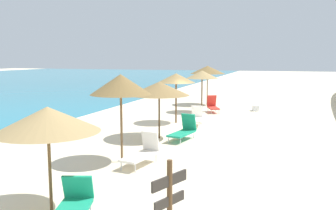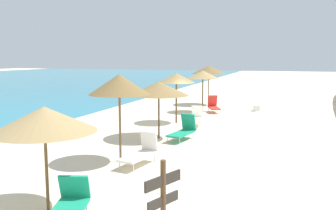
{
  "view_description": "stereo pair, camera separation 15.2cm",
  "coord_description": "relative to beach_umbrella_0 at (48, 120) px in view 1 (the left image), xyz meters",
  "views": [
    {
      "loc": [
        -16.56,
        -3.98,
        3.51
      ],
      "look_at": [
        0.01,
        1.39,
        1.21
      ],
      "focal_mm": 38.64,
      "sensor_mm": 36.0,
      "label": 1
    },
    {
      "loc": [
        -16.51,
        -4.12,
        3.51
      ],
      "look_at": [
        0.01,
        1.39,
        1.21
      ],
      "focal_mm": 38.64,
      "sensor_mm": 36.0,
      "label": 2
    }
  ],
  "objects": [
    {
      "name": "ground_plane",
      "position": [
        9.86,
        -1.01,
        -2.14
      ],
      "size": [
        160.0,
        160.0,
        0.0
      ],
      "primitive_type": "plane",
      "color": "beige"
    },
    {
      "name": "beach_umbrella_0",
      "position": [
        0.0,
        0.0,
        0.0
      ],
      "size": [
        2.33,
        2.33,
        2.43
      ],
      "color": "brown",
      "rests_on": "ground_plane"
    },
    {
      "name": "beach_umbrella_1",
      "position": [
        4.1,
        0.15,
        0.48
      ],
      "size": [
        2.03,
        2.03,
        2.97
      ],
      "color": "brown",
      "rests_on": "ground_plane"
    },
    {
      "name": "beach_umbrella_2",
      "position": [
        7.9,
        0.15,
        0.04
      ],
      "size": [
        2.61,
        2.61,
        2.47
      ],
      "color": "brown",
      "rests_on": "ground_plane"
    },
    {
      "name": "beach_umbrella_3",
      "position": [
        11.71,
        0.53,
        0.27
      ],
      "size": [
        2.02,
        2.02,
        2.67
      ],
      "color": "brown",
      "rests_on": "ground_plane"
    },
    {
      "name": "beach_umbrella_4",
      "position": [
        15.91,
        0.06,
        0.28
      ],
      "size": [
        2.05,
        2.05,
        2.68
      ],
      "color": "brown",
      "rests_on": "ground_plane"
    },
    {
      "name": "beach_umbrella_5",
      "position": [
        19.6,
        0.48,
        0.46
      ],
      "size": [
        2.55,
        2.55,
        2.9
      ],
      "color": "brown",
      "rests_on": "ground_plane"
    },
    {
      "name": "lounge_chair_0",
      "position": [
        -0.37,
        -0.79,
        -1.77
      ],
      "size": [
        1.71,
        1.12,
        0.9
      ],
      "rotation": [
        0.0,
        0.0,
        1.87
      ],
      "color": "#199972",
      "rests_on": "ground_plane"
    },
    {
      "name": "lounge_chair_1",
      "position": [
        16.06,
        -0.63,
        -1.7
      ],
      "size": [
        1.45,
        1.06,
        1.08
      ],
      "rotation": [
        0.0,
        0.0,
        1.97
      ],
      "color": "red",
      "rests_on": "ground_plane"
    },
    {
      "name": "lounge_chair_2",
      "position": [
        7.95,
        -0.94,
        -1.72
      ],
      "size": [
        1.71,
        0.94,
        1.07
      ],
      "rotation": [
        0.0,
        0.0,
        1.38
      ],
      "color": "#199972",
      "rests_on": "ground_plane"
    },
    {
      "name": "lounge_chair_3",
      "position": [
        11.12,
        -0.73,
        -1.7
      ],
      "size": [
        1.53,
        0.79,
        1.01
      ],
      "rotation": [
        0.0,
        0.0,
        1.73
      ],
      "color": "white",
      "rests_on": "ground_plane"
    },
    {
      "name": "lounge_chair_4",
      "position": [
        4.03,
        -0.63,
        -1.72
      ],
      "size": [
        1.65,
        0.88,
        1.03
      ],
      "rotation": [
        0.0,
        0.0,
        1.4
      ],
      "color": "white",
      "rests_on": "ground_plane"
    },
    {
      "name": "wooden_signpost",
      "position": [
        -1.39,
        -3.29,
        -1.02
      ],
      "size": [
        0.79,
        0.35,
        1.89
      ],
      "rotation": [
        0.0,
        0.0,
        -0.39
      ],
      "color": "brown",
      "rests_on": "ground_plane"
    },
    {
      "name": "cooler_box",
      "position": [
        17.51,
        -3.21,
        -1.95
      ],
      "size": [
        0.6,
        0.47,
        0.37
      ],
      "primitive_type": "cube",
      "rotation": [
        0.0,
        0.0,
        0.28
      ],
      "color": "white",
      "rests_on": "ground_plane"
    }
  ]
}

